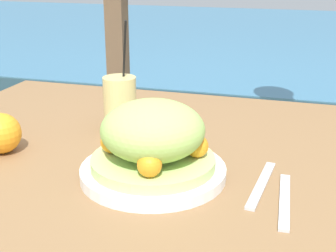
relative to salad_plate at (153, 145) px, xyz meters
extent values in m
cube|color=olive|center=(-0.01, 0.05, -0.08)|extent=(1.18, 0.96, 0.04)
cube|color=olive|center=(-0.54, 0.47, -0.44)|extent=(0.06, 0.06, 0.68)
cube|color=brown|center=(-0.46, 0.96, -0.27)|extent=(0.07, 0.07, 1.02)
cube|color=teal|center=(-0.01, 3.46, -0.55)|extent=(12.00, 4.00, 0.46)
cylinder|color=white|center=(0.00, 0.00, -0.05)|extent=(0.26, 0.26, 0.02)
cylinder|color=#B7D17A|center=(0.00, 0.00, -0.03)|extent=(0.22, 0.22, 0.02)
ellipsoid|color=#9EC660|center=(0.00, 0.00, 0.03)|extent=(0.18, 0.18, 0.10)
sphere|color=orange|center=(0.07, 0.02, 0.00)|extent=(0.04, 0.04, 0.04)
sphere|color=orange|center=(0.01, 0.08, 0.00)|extent=(0.04, 0.04, 0.04)
sphere|color=orange|center=(-0.08, 0.00, 0.00)|extent=(0.04, 0.04, 0.04)
sphere|color=orange|center=(0.02, -0.07, 0.00)|extent=(0.04, 0.04, 0.04)
cylinder|color=#DBCC7F|center=(-0.14, 0.20, 0.00)|extent=(0.07, 0.07, 0.12)
cylinder|color=black|center=(-0.13, 0.21, 0.08)|extent=(0.04, 0.05, 0.21)
cube|color=silver|center=(0.19, 0.02, -0.06)|extent=(0.03, 0.18, 0.00)
cube|color=silver|center=(0.23, -0.03, -0.06)|extent=(0.02, 0.18, 0.00)
sphere|color=orange|center=(-0.32, 0.02, -0.02)|extent=(0.08, 0.08, 0.08)
camera|label=1|loc=(0.24, -0.71, 0.31)|focal=50.00mm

